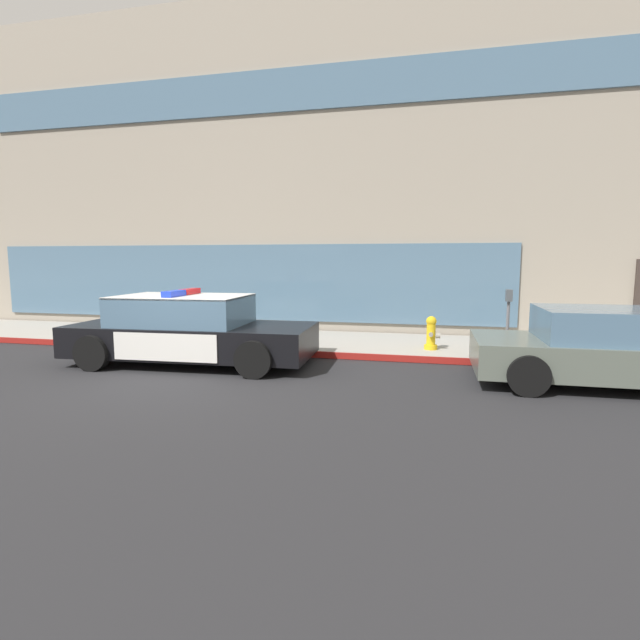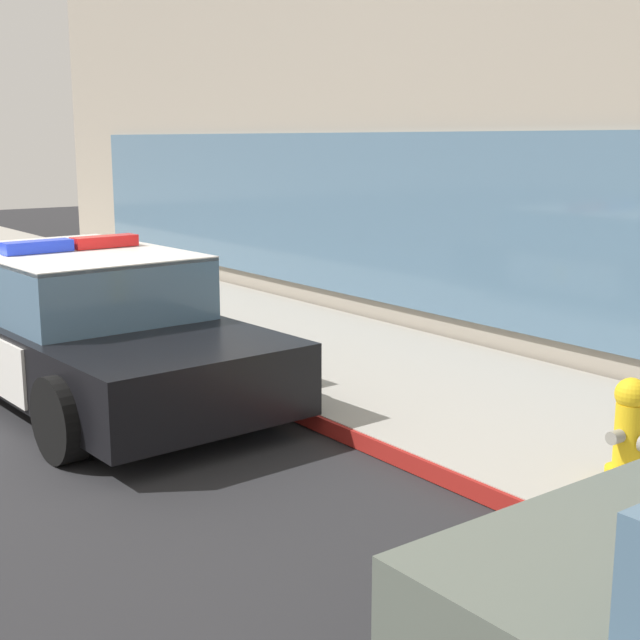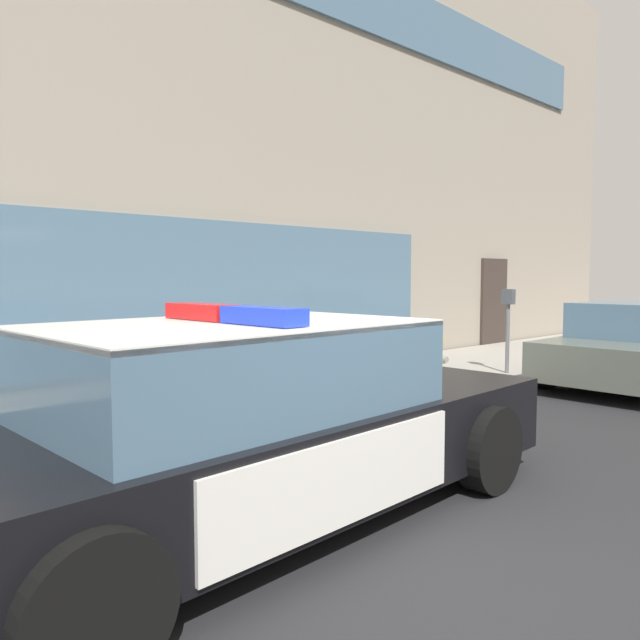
# 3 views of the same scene
# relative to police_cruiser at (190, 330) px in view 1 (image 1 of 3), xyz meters

# --- Properties ---
(ground) EXTENTS (48.00, 48.00, 0.00)m
(ground) POSITION_rel_police_cruiser_xyz_m (0.38, -1.15, -0.68)
(ground) COLOR #262628
(sidewalk) EXTENTS (48.00, 2.96, 0.15)m
(sidewalk) POSITION_rel_police_cruiser_xyz_m (0.38, 2.61, -0.60)
(sidewalk) COLOR #A39E93
(sidewalk) RESTS_ON ground
(curb_red_paint) EXTENTS (28.80, 0.04, 0.14)m
(curb_red_paint) POSITION_rel_police_cruiser_xyz_m (0.38, 1.12, -0.60)
(curb_red_paint) COLOR maroon
(curb_red_paint) RESTS_ON ground
(storefront_building) EXTENTS (25.50, 11.96, 9.07)m
(storefront_building) POSITION_rel_police_cruiser_xyz_m (2.20, 10.07, 3.86)
(storefront_building) COLOR gray
(storefront_building) RESTS_ON ground
(police_cruiser) EXTENTS (4.91, 2.28, 1.49)m
(police_cruiser) POSITION_rel_police_cruiser_xyz_m (0.00, 0.00, 0.00)
(police_cruiser) COLOR black
(police_cruiser) RESTS_ON ground
(fire_hydrant) EXTENTS (0.34, 0.39, 0.73)m
(fire_hydrant) POSITION_rel_police_cruiser_xyz_m (4.72, 1.90, -0.18)
(fire_hydrant) COLOR gold
(fire_hydrant) RESTS_ON sidewalk
(car_down_street) EXTENTS (4.36, 2.13, 1.29)m
(car_down_street) POSITION_rel_police_cruiser_xyz_m (7.63, 0.02, -0.05)
(car_down_street) COLOR #596056
(car_down_street) RESTS_ON ground
(parking_meter) EXTENTS (0.12, 0.18, 1.34)m
(parking_meter) POSITION_rel_police_cruiser_xyz_m (6.23, 1.64, 0.40)
(parking_meter) COLOR slate
(parking_meter) RESTS_ON sidewalk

